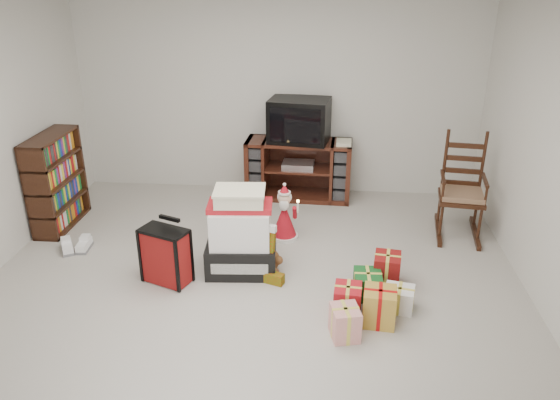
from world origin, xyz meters
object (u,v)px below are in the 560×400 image
object	(u,v)px
sneaker_pair	(76,246)
gift_cluster	(371,296)
crt_television	(299,120)
teddy_bear	(268,257)
rocking_chair	(460,198)
red_suitcase	(166,256)
santa_figurine	(284,218)
gift_pile	(241,237)
tv_stand	(298,169)
mrs_claus_figurine	(228,222)
bookshelf	(57,183)

from	to	relation	value
sneaker_pair	gift_cluster	world-z (taller)	gift_cluster
crt_television	teddy_bear	bearing A→B (deg)	-87.24
sneaker_pair	crt_television	size ratio (longest dim) A/B	0.45
rocking_chair	teddy_bear	world-z (taller)	rocking_chair
red_suitcase	gift_cluster	bearing A→B (deg)	13.49
santa_figurine	gift_pile	bearing A→B (deg)	-116.46
red_suitcase	sneaker_pair	distance (m)	1.25
red_suitcase	teddy_bear	distance (m)	0.96
tv_stand	gift_cluster	bearing A→B (deg)	-70.00
tv_stand	mrs_claus_figurine	xyz separation A→B (m)	(-0.67, -1.25, -0.16)
gift_pile	crt_television	size ratio (longest dim) A/B	1.07
tv_stand	bookshelf	distance (m)	2.82
tv_stand	crt_television	bearing A→B (deg)	47.66
gift_pile	santa_figurine	distance (m)	0.80
santa_figurine	sneaker_pair	size ratio (longest dim) A/B	1.80
red_suitcase	sneaker_pair	size ratio (longest dim) A/B	1.83
mrs_claus_figurine	crt_television	bearing A→B (deg)	61.64
rocking_chair	red_suitcase	xyz separation A→B (m)	(-2.89, -1.32, -0.12)
gift_pile	crt_television	bearing A→B (deg)	72.42
red_suitcase	crt_television	distance (m)	2.50
tv_stand	crt_television	size ratio (longest dim) A/B	1.71
rocking_chair	santa_figurine	world-z (taller)	rocking_chair
sneaker_pair	tv_stand	bearing A→B (deg)	15.91
teddy_bear	gift_cluster	size ratio (longest dim) A/B	0.33
tv_stand	gift_cluster	world-z (taller)	tv_stand
red_suitcase	santa_figurine	size ratio (longest dim) A/B	1.02
red_suitcase	gift_cluster	size ratio (longest dim) A/B	0.61
gift_cluster	tv_stand	bearing A→B (deg)	107.87
red_suitcase	mrs_claus_figurine	size ratio (longest dim) A/B	1.14
sneaker_pair	santa_figurine	bearing A→B (deg)	-7.77
gift_pile	red_suitcase	xyz separation A→B (m)	(-0.66, -0.27, -0.09)
sneaker_pair	gift_cluster	xyz separation A→B (m)	(2.98, -0.77, 0.08)
tv_stand	santa_figurine	world-z (taller)	tv_stand
sneaker_pair	red_suitcase	bearing A→B (deg)	-44.67
teddy_bear	gift_cluster	bearing A→B (deg)	-30.12
santa_figurine	mrs_claus_figurine	bearing A→B (deg)	-170.53
gift_cluster	gift_pile	bearing A→B (deg)	155.81
tv_stand	gift_cluster	size ratio (longest dim) A/B	1.25
tv_stand	gift_pile	bearing A→B (deg)	-100.97
gift_pile	red_suitcase	distance (m)	0.72
teddy_bear	gift_cluster	xyz separation A→B (m)	(0.95, -0.55, -0.02)
mrs_claus_figurine	teddy_bear	bearing A→B (deg)	-50.66
teddy_bear	mrs_claus_figurine	size ratio (longest dim) A/B	0.62
tv_stand	bookshelf	size ratio (longest dim) A/B	1.25
tv_stand	santa_figurine	bearing A→B (deg)	-91.79
santa_figurine	sneaker_pair	distance (m)	2.19
red_suitcase	santa_figurine	distance (m)	1.41
tv_stand	teddy_bear	bearing A→B (deg)	-93.43
bookshelf	crt_television	world-z (taller)	crt_television
gift_pile	crt_television	world-z (taller)	crt_television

